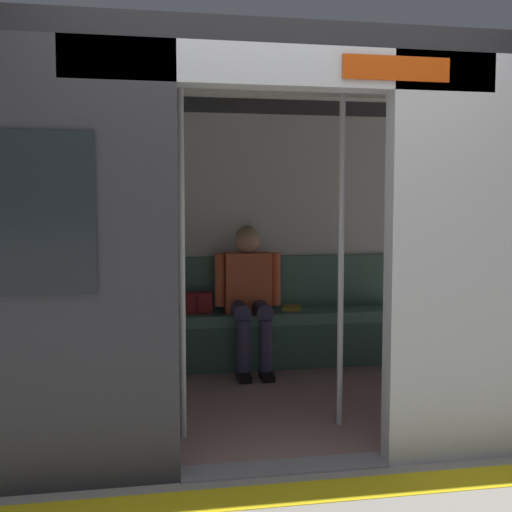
% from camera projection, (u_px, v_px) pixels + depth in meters
% --- Properties ---
extents(ground_plane, '(60.00, 60.00, 0.00)m').
position_uv_depth(ground_plane, '(284.00, 468.00, 3.36)').
color(ground_plane, gray).
extents(platform_edge_strip, '(8.00, 0.24, 0.01)m').
position_uv_depth(platform_edge_strip, '(299.00, 493.00, 3.07)').
color(platform_edge_strip, yellow).
rests_on(platform_edge_strip, ground_plane).
extents(train_car, '(6.40, 2.60, 2.27)m').
position_uv_depth(train_car, '(235.00, 186.00, 4.35)').
color(train_car, silver).
rests_on(train_car, ground_plane).
extents(bench_seat, '(3.08, 0.44, 0.46)m').
position_uv_depth(bench_seat, '(228.00, 326.00, 5.38)').
color(bench_seat, '#4C7566').
rests_on(bench_seat, ground_plane).
extents(person_seated, '(0.55, 0.68, 1.19)m').
position_uv_depth(person_seated, '(249.00, 287.00, 5.33)').
color(person_seated, '#CC5933').
rests_on(person_seated, ground_plane).
extents(handbag, '(0.26, 0.15, 0.17)m').
position_uv_depth(handbag, '(196.00, 303.00, 5.38)').
color(handbag, maroon).
rests_on(handbag, bench_seat).
extents(book, '(0.21, 0.25, 0.03)m').
position_uv_depth(book, '(292.00, 308.00, 5.55)').
color(book, gold).
rests_on(book, bench_seat).
extents(grab_pole_door, '(0.04, 0.04, 2.13)m').
position_uv_depth(grab_pole_door, '(182.00, 258.00, 3.72)').
color(grab_pole_door, silver).
rests_on(grab_pole_door, ground_plane).
extents(grab_pole_far, '(0.04, 0.04, 2.13)m').
position_uv_depth(grab_pole_far, '(341.00, 255.00, 3.93)').
color(grab_pole_far, silver).
rests_on(grab_pole_far, ground_plane).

